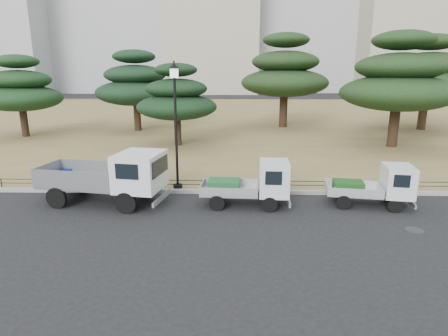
{
  "coord_description": "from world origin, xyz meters",
  "views": [
    {
      "loc": [
        0.39,
        -13.02,
        5.17
      ],
      "look_at": [
        0.0,
        2.0,
        1.3
      ],
      "focal_mm": 30.0,
      "sensor_mm": 36.0,
      "label": 1
    }
  ],
  "objects_px": {
    "truck_kei_front": "(252,184)",
    "tarp_pile": "(67,179)",
    "truck_kei_rear": "(376,186)",
    "street_lamp": "(175,106)",
    "truck_large": "(110,175)"
  },
  "relations": [
    {
      "from": "truck_kei_front",
      "to": "tarp_pile",
      "type": "bearing_deg",
      "value": 171.17
    },
    {
      "from": "truck_kei_rear",
      "to": "street_lamp",
      "type": "height_order",
      "value": "street_lamp"
    },
    {
      "from": "street_lamp",
      "to": "truck_kei_rear",
      "type": "bearing_deg",
      "value": -12.12
    },
    {
      "from": "truck_kei_front",
      "to": "truck_large",
      "type": "bearing_deg",
      "value": -177.84
    },
    {
      "from": "truck_large",
      "to": "truck_kei_front",
      "type": "relative_size",
      "value": 1.48
    },
    {
      "from": "truck_kei_rear",
      "to": "truck_large",
      "type": "bearing_deg",
      "value": -171.42
    },
    {
      "from": "truck_kei_rear",
      "to": "tarp_pile",
      "type": "height_order",
      "value": "truck_kei_rear"
    },
    {
      "from": "truck_kei_front",
      "to": "street_lamp",
      "type": "distance_m",
      "value": 4.7
    },
    {
      "from": "truck_kei_front",
      "to": "street_lamp",
      "type": "bearing_deg",
      "value": 153.79
    },
    {
      "from": "street_lamp",
      "to": "tarp_pile",
      "type": "xyz_separation_m",
      "value": [
        -4.92,
        -0.09,
        -3.25
      ]
    },
    {
      "from": "truck_kei_front",
      "to": "truck_kei_rear",
      "type": "height_order",
      "value": "truck_kei_front"
    },
    {
      "from": "street_lamp",
      "to": "tarp_pile",
      "type": "height_order",
      "value": "street_lamp"
    },
    {
      "from": "truck_kei_front",
      "to": "street_lamp",
      "type": "relative_size",
      "value": 0.65
    },
    {
      "from": "truck_kei_rear",
      "to": "street_lamp",
      "type": "distance_m",
      "value": 8.77
    },
    {
      "from": "truck_kei_rear",
      "to": "street_lamp",
      "type": "bearing_deg",
      "value": 176.54
    }
  ]
}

